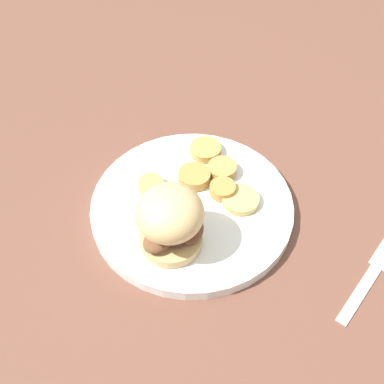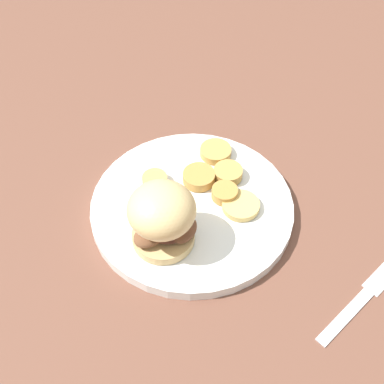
{
  "view_description": "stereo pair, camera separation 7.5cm",
  "coord_description": "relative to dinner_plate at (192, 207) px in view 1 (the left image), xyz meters",
  "views": [
    {
      "loc": [
        0.29,
        -0.39,
        0.61
      ],
      "look_at": [
        0.0,
        0.0,
        0.04
      ],
      "focal_mm": 50.0,
      "sensor_mm": 36.0,
      "label": 1
    },
    {
      "loc": [
        0.35,
        -0.34,
        0.61
      ],
      "look_at": [
        0.0,
        0.0,
        0.04
      ],
      "focal_mm": 50.0,
      "sensor_mm": 36.0,
      "label": 2
    }
  ],
  "objects": [
    {
      "name": "potato_round_5",
      "position": [
        -0.07,
        -0.01,
        0.02
      ],
      "size": [
        0.04,
        0.04,
        0.01
      ],
      "primitive_type": "cylinder",
      "color": "tan",
      "rests_on": "dinner_plate"
    },
    {
      "name": "fork",
      "position": [
        0.26,
        0.05,
        -0.01
      ],
      "size": [
        0.02,
        0.16,
        0.0
      ],
      "color": "silver",
      "rests_on": "ground_plane"
    },
    {
      "name": "ground_plane",
      "position": [
        0.0,
        0.0,
        -0.01
      ],
      "size": [
        4.0,
        4.0,
        0.0
      ],
      "primitive_type": "plane",
      "color": "brown"
    },
    {
      "name": "sandwich",
      "position": [
        0.02,
        -0.07,
        0.06
      ],
      "size": [
        0.09,
        0.09,
        0.1
      ],
      "color": "tan",
      "rests_on": "dinner_plate"
    },
    {
      "name": "potato_round_0",
      "position": [
        0.05,
        0.04,
        0.01
      ],
      "size": [
        0.05,
        0.05,
        0.01
      ],
      "primitive_type": "cylinder",
      "color": "#DBB766",
      "rests_on": "dinner_plate"
    },
    {
      "name": "potato_round_1",
      "position": [
        -0.02,
        0.04,
        0.02
      ],
      "size": [
        0.05,
        0.05,
        0.02
      ],
      "primitive_type": "cylinder",
      "color": "#BC8942",
      "rests_on": "dinner_plate"
    },
    {
      "name": "dinner_plate",
      "position": [
        0.0,
        0.0,
        0.0
      ],
      "size": [
        0.29,
        0.29,
        0.02
      ],
      "color": "white",
      "rests_on": "ground_plane"
    },
    {
      "name": "potato_round_4",
      "position": [
        -0.05,
        0.09,
        0.01
      ],
      "size": [
        0.05,
        0.05,
        0.01
      ],
      "primitive_type": "cylinder",
      "color": "tan",
      "rests_on": "dinner_plate"
    },
    {
      "name": "potato_round_2",
      "position": [
        0.02,
        0.04,
        0.02
      ],
      "size": [
        0.04,
        0.04,
        0.02
      ],
      "primitive_type": "cylinder",
      "color": "#BC8942",
      "rests_on": "dinner_plate"
    },
    {
      "name": "potato_round_3",
      "position": [
        0.0,
        0.07,
        0.02
      ],
      "size": [
        0.04,
        0.04,
        0.02
      ],
      "primitive_type": "cylinder",
      "color": "tan",
      "rests_on": "dinner_plate"
    }
  ]
}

